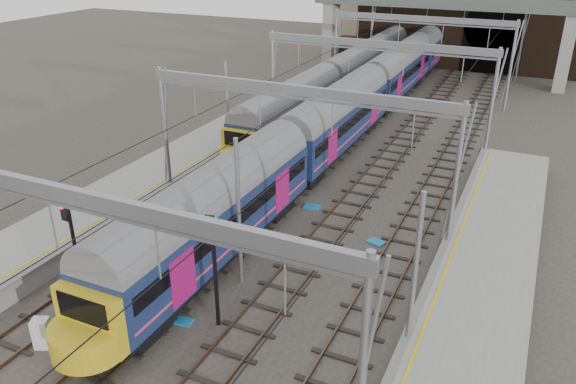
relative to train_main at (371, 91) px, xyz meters
The scene contains 14 objects.
ground 28.30m from the train_main, 85.93° to the right, with size 160.00×160.00×0.00m, color #38332D.
platform_left 26.96m from the train_main, 107.71° to the right, with size 4.32×55.00×1.12m.
tracks 13.51m from the train_main, 81.33° to the right, with size 14.40×80.00×0.22m.
overhead_line 8.00m from the train_main, 73.21° to the right, with size 16.80×80.00×8.00m.
retaining_wall 24.12m from the train_main, 81.87° to the left, with size 28.00×2.75×9.00m.
overbridge 18.60m from the train_main, 83.62° to the left, with size 28.00×3.00×9.25m.
train_main is the anchor object (origin of this frame).
train_second 16.20m from the train_main, 104.29° to the left, with size 2.71×62.59×4.69m.
signal_near_left 30.52m from the train_main, 96.83° to the right, with size 0.36×0.47×4.88m.
signal_near_centre 29.48m from the train_main, 84.76° to the right, with size 0.39×0.48×5.11m.
relay_cabinet 33.47m from the train_main, 94.73° to the right, with size 0.63×0.53×1.27m, color silver.
equip_cover_a 29.92m from the train_main, 87.48° to the right, with size 0.73×0.51×0.09m, color #1874BA.
equip_cover_b 17.96m from the train_main, 83.41° to the right, with size 0.93×0.66×0.11m, color #1874BA.
equip_cover_c 21.31m from the train_main, 71.72° to the right, with size 0.87×0.61×0.10m, color #1874BA.
Camera 1 is at (11.15, -16.93, 14.65)m, focal length 35.00 mm.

